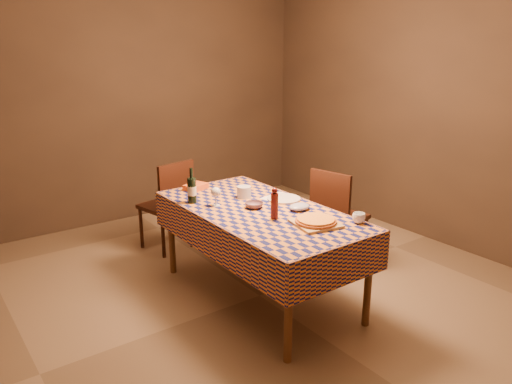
{
  "coord_description": "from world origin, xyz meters",
  "views": [
    {
      "loc": [
        -2.23,
        -3.02,
        2.06
      ],
      "look_at": [
        0.0,
        0.05,
        0.9
      ],
      "focal_mm": 35.0,
      "sensor_mm": 36.0,
      "label": 1
    }
  ],
  "objects_px": {
    "pizza": "(316,220)",
    "cutting_board": "(316,224)",
    "white_plate": "(284,199)",
    "chair_far": "(170,201)",
    "dining_table": "(260,218)",
    "bowl": "(254,205)",
    "wine_bottle": "(192,190)",
    "chair_right": "(336,212)"
  },
  "relations": [
    {
      "from": "pizza",
      "to": "cutting_board",
      "type": "bearing_deg",
      "value": 90.0
    },
    {
      "from": "white_plate",
      "to": "chair_far",
      "type": "bearing_deg",
      "value": 110.23
    },
    {
      "from": "dining_table",
      "to": "pizza",
      "type": "height_order",
      "value": "pizza"
    },
    {
      "from": "bowl",
      "to": "chair_far",
      "type": "height_order",
      "value": "chair_far"
    },
    {
      "from": "bowl",
      "to": "white_plate",
      "type": "height_order",
      "value": "bowl"
    },
    {
      "from": "wine_bottle",
      "to": "white_plate",
      "type": "relative_size",
      "value": 1.05
    },
    {
      "from": "bowl",
      "to": "chair_right",
      "type": "xyz_separation_m",
      "value": [
        0.97,
        0.04,
        -0.27
      ]
    },
    {
      "from": "cutting_board",
      "to": "bowl",
      "type": "distance_m",
      "value": 0.59
    },
    {
      "from": "white_plate",
      "to": "cutting_board",
      "type": "bearing_deg",
      "value": -107.47
    },
    {
      "from": "dining_table",
      "to": "pizza",
      "type": "bearing_deg",
      "value": -77.08
    },
    {
      "from": "pizza",
      "to": "chair_right",
      "type": "height_order",
      "value": "chair_right"
    },
    {
      "from": "chair_right",
      "to": "bowl",
      "type": "bearing_deg",
      "value": -177.47
    },
    {
      "from": "dining_table",
      "to": "cutting_board",
      "type": "bearing_deg",
      "value": -77.08
    },
    {
      "from": "dining_table",
      "to": "chair_right",
      "type": "relative_size",
      "value": 1.98
    },
    {
      "from": "white_plate",
      "to": "chair_right",
      "type": "distance_m",
      "value": 0.7
    },
    {
      "from": "cutting_board",
      "to": "wine_bottle",
      "type": "height_order",
      "value": "wine_bottle"
    },
    {
      "from": "white_plate",
      "to": "dining_table",
      "type": "bearing_deg",
      "value": -166.09
    },
    {
      "from": "cutting_board",
      "to": "chair_right",
      "type": "bearing_deg",
      "value": 36.51
    },
    {
      "from": "white_plate",
      "to": "chair_far",
      "type": "xyz_separation_m",
      "value": [
        -0.45,
        1.23,
        -0.26
      ]
    },
    {
      "from": "chair_far",
      "to": "dining_table",
      "type": "bearing_deg",
      "value": -83.65
    },
    {
      "from": "cutting_board",
      "to": "wine_bottle",
      "type": "relative_size",
      "value": 1.03
    },
    {
      "from": "pizza",
      "to": "white_plate",
      "type": "bearing_deg",
      "value": 72.53
    },
    {
      "from": "chair_right",
      "to": "wine_bottle",
      "type": "bearing_deg",
      "value": 164.45
    },
    {
      "from": "chair_far",
      "to": "chair_right",
      "type": "bearing_deg",
      "value": -47.83
    },
    {
      "from": "pizza",
      "to": "bowl",
      "type": "relative_size",
      "value": 2.65
    },
    {
      "from": "wine_bottle",
      "to": "white_plate",
      "type": "height_order",
      "value": "wine_bottle"
    },
    {
      "from": "bowl",
      "to": "chair_right",
      "type": "bearing_deg",
      "value": 2.53
    },
    {
      "from": "pizza",
      "to": "bowl",
      "type": "xyz_separation_m",
      "value": [
        -0.14,
        0.58,
        -0.01
      ]
    },
    {
      "from": "dining_table",
      "to": "chair_far",
      "type": "relative_size",
      "value": 1.98
    },
    {
      "from": "dining_table",
      "to": "wine_bottle",
      "type": "relative_size",
      "value": 6.22
    },
    {
      "from": "dining_table",
      "to": "chair_right",
      "type": "height_order",
      "value": "chair_right"
    },
    {
      "from": "white_plate",
      "to": "chair_far",
      "type": "distance_m",
      "value": 1.34
    },
    {
      "from": "cutting_board",
      "to": "pizza",
      "type": "bearing_deg",
      "value": -90.0
    },
    {
      "from": "white_plate",
      "to": "bowl",
      "type": "bearing_deg",
      "value": -175.62
    },
    {
      "from": "dining_table",
      "to": "white_plate",
      "type": "bearing_deg",
      "value": 13.91
    },
    {
      "from": "pizza",
      "to": "chair_right",
      "type": "relative_size",
      "value": 0.42
    },
    {
      "from": "white_plate",
      "to": "chair_far",
      "type": "relative_size",
      "value": 0.3
    },
    {
      "from": "cutting_board",
      "to": "white_plate",
      "type": "distance_m",
      "value": 0.63
    },
    {
      "from": "dining_table",
      "to": "bowl",
      "type": "relative_size",
      "value": 12.59
    },
    {
      "from": "dining_table",
      "to": "chair_far",
      "type": "height_order",
      "value": "chair_far"
    },
    {
      "from": "white_plate",
      "to": "wine_bottle",
      "type": "bearing_deg",
      "value": 150.03
    },
    {
      "from": "chair_right",
      "to": "cutting_board",
      "type": "bearing_deg",
      "value": -143.49
    }
  ]
}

